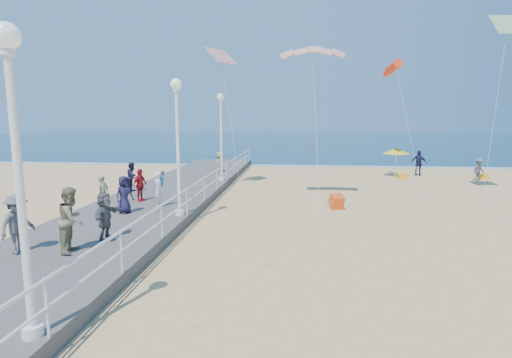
# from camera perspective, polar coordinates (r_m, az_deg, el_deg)

# --- Properties ---
(ground) EXTENTS (160.00, 160.00, 0.00)m
(ground) POSITION_cam_1_polar(r_m,az_deg,el_deg) (15.72, 8.42, -7.01)
(ground) COLOR #ECBC7B
(ground) RESTS_ON ground
(ocean) EXTENTS (160.00, 90.00, 0.05)m
(ocean) POSITION_cam_1_polar(r_m,az_deg,el_deg) (80.24, 6.36, 5.57)
(ocean) COLOR #0C314A
(ocean) RESTS_ON ground
(surf_line) EXTENTS (160.00, 1.20, 0.04)m
(surf_line) POSITION_cam_1_polar(r_m,az_deg,el_deg) (35.87, 6.98, 1.87)
(surf_line) COLOR silver
(surf_line) RESTS_ON ground
(boardwalk) EXTENTS (5.00, 44.00, 0.40)m
(boardwalk) POSITION_cam_1_polar(r_m,az_deg,el_deg) (17.03, -17.77, -5.41)
(boardwalk) COLOR #67625D
(boardwalk) RESTS_ON ground
(railing) EXTENTS (0.05, 42.00, 0.55)m
(railing) POSITION_cam_1_polar(r_m,az_deg,el_deg) (15.99, -9.87, -2.17)
(railing) COLOR white
(railing) RESTS_ON boardwalk
(lamp_post_near) EXTENTS (0.44, 0.44, 5.32)m
(lamp_post_near) POSITION_cam_1_polar(r_m,az_deg,el_deg) (7.67, -31.02, 3.29)
(lamp_post_near) COLOR white
(lamp_post_near) RESTS_ON boardwalk
(lamp_post_mid) EXTENTS (0.44, 0.44, 5.32)m
(lamp_post_mid) POSITION_cam_1_polar(r_m,az_deg,el_deg) (15.81, -11.15, 6.47)
(lamp_post_mid) COLOR white
(lamp_post_mid) RESTS_ON boardwalk
(lamp_post_far) EXTENTS (0.44, 0.44, 5.32)m
(lamp_post_far) POSITION_cam_1_polar(r_m,az_deg,el_deg) (24.56, -5.01, 7.31)
(lamp_post_far) COLOR white
(lamp_post_far) RESTS_ON boardwalk
(woman_holding_toddler) EXTENTS (0.38, 0.57, 1.55)m
(woman_holding_toddler) POSITION_cam_1_polar(r_m,az_deg,el_deg) (17.78, -13.70, -1.46)
(woman_holding_toddler) COLOR white
(woman_holding_toddler) RESTS_ON boardwalk
(toddler_held) EXTENTS (0.28, 0.36, 0.72)m
(toddler_held) POSITION_cam_1_polar(r_m,az_deg,el_deg) (17.80, -13.13, 0.00)
(toddler_held) COLOR #388CD4
(toddler_held) RESTS_ON boardwalk
(spectator_1) EXTENTS (0.84, 1.01, 1.89)m
(spectator_1) POSITION_cam_1_polar(r_m,az_deg,el_deg) (12.65, -24.84, -5.28)
(spectator_1) COLOR #807A59
(spectator_1) RESTS_ON boardwalk
(spectator_2) EXTENTS (0.81, 1.19, 1.71)m
(spectator_2) POSITION_cam_1_polar(r_m,az_deg,el_deg) (13.26, -30.97, -5.52)
(spectator_2) COLOR #5A595E
(spectator_2) RESTS_ON boardwalk
(spectator_3) EXTENTS (0.62, 0.96, 1.52)m
(spectator_3) POSITION_cam_1_polar(r_m,az_deg,el_deg) (19.31, -16.25, -0.82)
(spectator_3) COLOR red
(spectator_3) RESTS_ON boardwalk
(spectator_4) EXTENTS (0.82, 0.89, 1.53)m
(spectator_4) POSITION_cam_1_polar(r_m,az_deg,el_deg) (17.00, -18.31, -2.13)
(spectator_4) COLOR #201C3D
(spectator_4) RESTS_ON boardwalk
(spectator_5) EXTENTS (0.52, 1.44, 1.53)m
(spectator_5) POSITION_cam_1_polar(r_m,az_deg,el_deg) (13.55, -20.75, -4.94)
(spectator_5) COLOR #55555A
(spectator_5) RESTS_ON boardwalk
(spectator_6) EXTENTS (0.49, 0.62, 1.51)m
(spectator_6) POSITION_cam_1_polar(r_m,az_deg,el_deg) (17.62, -21.01, -1.95)
(spectator_6) COLOR gray
(spectator_6) RESTS_ON boardwalk
(spectator_7) EXTENTS (0.59, 0.76, 1.54)m
(spectator_7) POSITION_cam_1_polar(r_m,az_deg,el_deg) (21.98, -17.25, 0.28)
(spectator_7) COLOR #1B1733
(spectator_7) RESTS_ON boardwalk
(beach_walker_a) EXTENTS (1.17, 1.05, 1.58)m
(beach_walker_a) POSITION_cam_1_polar(r_m,az_deg,el_deg) (31.06, 29.22, 1.20)
(beach_walker_a) COLOR #58585D
(beach_walker_a) RESTS_ON ground
(beach_walker_b) EXTENTS (1.19, 0.87, 1.88)m
(beach_walker_b) POSITION_cam_1_polar(r_m,az_deg,el_deg) (31.98, 22.23, 2.11)
(beach_walker_b) COLOR #1C1D3E
(beach_walker_b) RESTS_ON ground
(beach_walker_c) EXTENTS (0.69, 0.98, 1.89)m
(beach_walker_c) POSITION_cam_1_polar(r_m,az_deg,el_deg) (28.62, -5.22, 2.04)
(beach_walker_c) COLOR gray
(beach_walker_c) RESTS_ON ground
(box_kite) EXTENTS (0.74, 0.84, 0.74)m
(box_kite) POSITION_cam_1_polar(r_m,az_deg,el_deg) (19.09, 11.43, -3.37)
(box_kite) COLOR red
(box_kite) RESTS_ON ground
(beach_umbrella) EXTENTS (1.90, 1.90, 2.14)m
(beach_umbrella) POSITION_cam_1_polar(r_m,az_deg,el_deg) (30.61, 19.40, 3.82)
(beach_umbrella) COLOR white
(beach_umbrella) RESTS_ON ground
(beach_chair_left) EXTENTS (0.55, 0.55, 0.40)m
(beach_chair_left) POSITION_cam_1_polar(r_m,az_deg,el_deg) (29.78, 20.18, 0.35)
(beach_chair_left) COLOR #FFAA1A
(beach_chair_left) RESTS_ON ground
(beach_chair_right) EXTENTS (0.55, 0.55, 0.40)m
(beach_chair_right) POSITION_cam_1_polar(r_m,az_deg,el_deg) (31.99, 29.76, 0.28)
(beach_chair_right) COLOR #F8A61A
(beach_chair_right) RESTS_ON ground
(kite_parafoil) EXTENTS (3.15, 0.94, 0.65)m
(kite_parafoil) POSITION_cam_1_polar(r_m,az_deg,el_deg) (20.13, 8.12, 17.84)
(kite_parafoil) COLOR #D24518
(kite_windsock) EXTENTS (0.98, 2.53, 1.05)m
(kite_windsock) POSITION_cam_1_polar(r_m,az_deg,el_deg) (27.60, 19.06, 14.89)
(kite_windsock) COLOR #FF3715
(kite_diamond_multi) EXTENTS (1.64, 1.24, 1.13)m
(kite_diamond_multi) POSITION_cam_1_polar(r_m,az_deg,el_deg) (24.87, 32.31, 18.18)
(kite_diamond_multi) COLOR blue
(kite_diamond_redwhite) EXTENTS (1.91, 1.97, 0.97)m
(kite_diamond_redwhite) POSITION_cam_1_polar(r_m,az_deg,el_deg) (24.09, -5.03, 17.11)
(kite_diamond_redwhite) COLOR red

